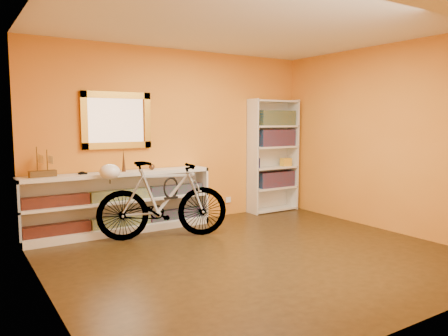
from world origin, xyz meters
TOP-DOWN VIEW (x-y plane):
  - floor at (0.00, 0.00)m, footprint 4.50×4.00m
  - ceiling at (0.00, 0.00)m, footprint 4.50×4.00m
  - back_wall at (0.00, 2.00)m, footprint 4.50×0.01m
  - left_wall at (-2.25, 0.00)m, footprint 0.01×4.00m
  - right_wall at (2.25, 0.00)m, footprint 0.01×4.00m
  - gilt_mirror at (-0.95, 1.97)m, footprint 0.98×0.06m
  - wall_socket at (0.90, 1.99)m, footprint 0.09×0.02m
  - console_unit at (-0.98, 1.81)m, footprint 2.60×0.35m
  - cd_row_lower at (-0.98, 1.79)m, footprint 2.50×0.13m
  - cd_row_upper at (-0.98, 1.79)m, footprint 2.50×0.13m
  - model_ship at (-1.96, 1.81)m, footprint 0.33×0.15m
  - toy_car at (-1.47, 1.81)m, footprint 0.00×0.00m
  - bronze_ornament at (-0.92, 1.81)m, footprint 0.05×0.05m
  - decorative_orb at (-0.51, 1.81)m, footprint 0.08×0.08m
  - bookcase at (1.72, 1.84)m, footprint 0.90×0.30m
  - book_row_a at (1.77, 1.84)m, footprint 0.70×0.22m
  - book_row_b at (1.77, 1.84)m, footprint 0.70×0.22m
  - book_row_c at (1.77, 1.84)m, footprint 0.70×0.22m
  - travel_mug at (1.38, 1.82)m, footprint 0.07×0.07m
  - red_tin at (1.52, 1.87)m, footprint 0.13×0.13m
  - yellow_bag at (1.97, 1.80)m, footprint 0.18×0.13m
  - bicycle at (-0.59, 1.26)m, footprint 0.96×1.80m
  - helmet at (-1.23, 1.46)m, footprint 0.26×0.25m
  - u_lock at (-0.49, 1.23)m, footprint 0.21×0.02m

SIDE VIEW (x-z plane):
  - floor at x=0.00m, z-range -0.01..0.00m
  - cd_row_lower at x=-0.98m, z-range 0.10..0.24m
  - wall_socket at x=0.90m, z-range 0.21..0.29m
  - console_unit at x=-0.98m, z-range 0.00..0.85m
  - bicycle at x=-0.59m, z-range 0.00..1.03m
  - cd_row_upper at x=-0.98m, z-range 0.47..0.60m
  - book_row_a at x=1.77m, z-range 0.42..0.68m
  - u_lock at x=-0.49m, z-range 0.56..0.77m
  - yellow_bag at x=1.97m, z-range 0.77..0.90m
  - travel_mug at x=1.38m, z-range 0.77..0.93m
  - toy_car at x=-1.47m, z-range 0.85..0.85m
  - decorative_orb at x=-0.51m, z-range 0.85..0.93m
  - helmet at x=-1.23m, z-range 0.81..1.00m
  - bookcase at x=1.72m, z-range 0.00..1.90m
  - bronze_ornament at x=-0.92m, z-range 0.85..1.16m
  - model_ship at x=-1.96m, z-range 0.85..1.23m
  - book_row_b at x=1.77m, z-range 1.11..1.40m
  - back_wall at x=0.00m, z-range 0.00..2.60m
  - left_wall at x=-2.25m, z-range 0.00..2.60m
  - right_wall at x=2.25m, z-range 0.00..2.60m
  - red_tin at x=1.52m, z-range 1.46..1.63m
  - gilt_mirror at x=-0.95m, z-range 1.16..1.94m
  - book_row_c at x=1.77m, z-range 1.46..1.71m
  - ceiling at x=0.00m, z-range 2.60..2.61m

